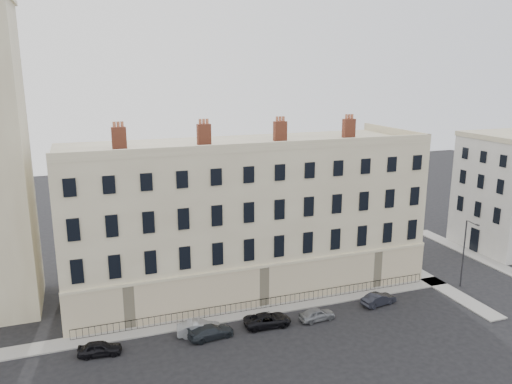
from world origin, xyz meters
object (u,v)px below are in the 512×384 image
at_px(car_d, 268,320).
at_px(streetlamp, 465,251).
at_px(car_c, 211,332).
at_px(car_a, 100,348).
at_px(car_b, 199,328).
at_px(car_f, 379,299).
at_px(car_e, 317,314).

bearing_deg(car_d, streetlamp, -84.24).
distance_m(car_c, streetlamp, 27.55).
distance_m(car_a, car_c, 8.97).
height_order(car_b, streetlamp, streetlamp).
bearing_deg(car_f, car_a, 80.83).
bearing_deg(car_a, car_e, -84.30).
bearing_deg(car_f, car_c, 82.38).
bearing_deg(car_a, car_c, -85.03).
height_order(car_b, car_c, car_b).
distance_m(car_c, car_d, 5.24).
bearing_deg(car_a, streetlamp, -81.09).
height_order(car_c, streetlamp, streetlamp).
height_order(car_a, car_e, car_a).
bearing_deg(streetlamp, car_b, -170.22).
relative_size(car_a, car_b, 0.89).
relative_size(car_b, streetlamp, 0.53).
relative_size(car_e, streetlamp, 0.46).
relative_size(car_f, streetlamp, 0.49).
distance_m(car_d, car_e, 4.62).
distance_m(car_a, streetlamp, 36.44).
distance_m(car_c, car_f, 16.80).
relative_size(car_b, car_c, 0.97).
distance_m(car_e, car_f, 7.01).
relative_size(car_b, car_f, 1.07).
relative_size(car_a, streetlamp, 0.47).
height_order(car_a, car_d, car_d).
xyz_separation_m(car_c, car_d, (5.24, 0.27, 0.01)).
distance_m(car_c, car_e, 9.83).
height_order(car_b, car_e, car_b).
xyz_separation_m(car_c, streetlamp, (27.31, 1.13, 3.43)).
height_order(car_b, car_f, car_b).
xyz_separation_m(car_f, streetlamp, (10.52, 0.66, 3.41)).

